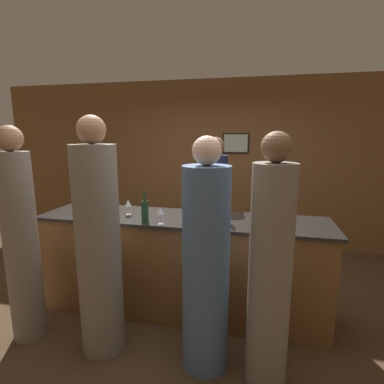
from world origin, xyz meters
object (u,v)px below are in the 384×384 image
Objects in this scene: bartender at (214,215)px; guest_3 at (206,266)px; guest_1 at (270,272)px; guest_2 at (21,241)px; wine_bottle_0 at (145,211)px; guest_0 at (99,247)px; wine_bottle_1 at (224,209)px.

bartender is 0.99× the size of guest_3.
guest_1 reaches higher than guest_3.
wine_bottle_0 is at bearing 25.17° from guest_2.
guest_1 is 1.02× the size of guest_3.
guest_3 is 6.38× the size of wine_bottle_0.
guest_3 is (0.93, 0.01, -0.08)m from guest_0.
wine_bottle_1 is at bearing 15.61° from wine_bottle_0.
guest_3 is at bearing -94.77° from wine_bottle_1.
wine_bottle_0 is (0.24, 0.47, 0.21)m from guest_0.
bartender is 0.94× the size of guest_2.
guest_0 reaches higher than bartender.
guest_2 reaches higher than guest_1.
guest_1 is at bearing -7.11° from guest_3.
wine_bottle_1 is (0.06, 0.67, 0.30)m from guest_3.
wine_bottle_1 is (0.98, 0.68, 0.22)m from guest_0.
guest_3 reaches higher than bartender.
bartender reaches higher than wine_bottle_0.
guest_3 is at bearing 96.18° from bartender.
bartender is 1.70m from guest_0.
wine_bottle_1 is (0.22, -0.84, 0.30)m from bartender.
guest_0 is at bearing 63.30° from bartender.
guest_2 is 6.43× the size of wine_bottle_1.
guest_0 reaches higher than guest_2.
guest_2 reaches higher than wine_bottle_1.
bartender is 1.52m from guest_3.
guest_1 reaches higher than wine_bottle_1.
bartender is at bearing 112.53° from guest_1.
bartender is 0.97× the size of guest_1.
guest_0 is 1.21m from wine_bottle_1.
guest_3 reaches higher than wine_bottle_0.
bartender is 1.21m from wine_bottle_0.
guest_2 is at bearing -154.83° from wine_bottle_0.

